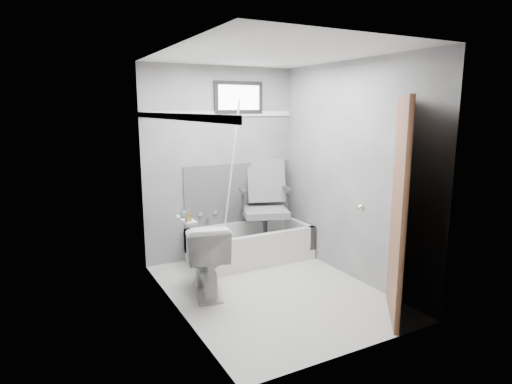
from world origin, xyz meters
TOP-DOWN VIEW (x-y plane):
  - floor at (0.00, 0.00)m, footprint 2.60×2.60m
  - ceiling at (0.00, 0.00)m, footprint 2.60×2.60m
  - wall_back at (0.00, 1.30)m, footprint 2.00×0.02m
  - wall_front at (0.00, -1.30)m, footprint 2.00×0.02m
  - wall_left at (-1.00, 0.00)m, footprint 0.02×2.60m
  - wall_right at (1.00, 0.00)m, footprint 0.02×2.60m
  - bathtub at (0.23, 0.93)m, footprint 1.50×0.70m
  - office_chair at (0.45, 0.96)m, footprint 0.82×0.82m
  - toilet at (-0.62, 0.28)m, footprint 0.61×0.85m
  - door at (0.98, -1.28)m, footprint 0.78×0.78m
  - window at (0.25, 1.29)m, footprint 0.66×0.04m
  - backerboard at (0.25, 1.29)m, footprint 1.50×0.02m
  - trim_back at (0.00, 1.29)m, footprint 2.00×0.02m
  - trim_left at (-0.99, 0.00)m, footprint 0.02×2.60m
  - pole at (0.03, 1.06)m, footprint 0.02×0.56m
  - shelf at (-0.93, -0.06)m, footprint 0.10×0.32m
  - soap_bottle_a at (-0.94, -0.14)m, footprint 0.05×0.05m
  - soap_bottle_b at (-0.94, -0.00)m, footprint 0.08×0.08m
  - faucet at (-0.20, 1.27)m, footprint 0.26×0.10m

SIDE VIEW (x-z plane):
  - floor at x=0.00m, z-range 0.00..0.00m
  - bathtub at x=0.23m, z-range 0.00..0.42m
  - toilet at x=-0.62m, z-range 0.00..0.76m
  - faucet at x=-0.20m, z-range 0.47..0.63m
  - office_chair at x=0.45m, z-range 0.12..1.24m
  - backerboard at x=0.25m, z-range 0.41..1.19m
  - shelf at x=-0.93m, z-range 0.89..0.91m
  - soap_bottle_b at x=-0.94m, z-range 0.91..1.00m
  - soap_bottle_a at x=-0.94m, z-range 0.91..1.02m
  - door at x=0.98m, z-range 0.00..2.00m
  - pole at x=0.03m, z-range 0.11..1.99m
  - wall_back at x=0.00m, z-range 0.00..2.40m
  - wall_front at x=0.00m, z-range 0.00..2.40m
  - wall_left at x=-1.00m, z-range 0.00..2.40m
  - wall_right at x=1.00m, z-range 0.00..2.40m
  - trim_back at x=0.00m, z-range 1.79..1.85m
  - trim_left at x=-0.99m, z-range 1.79..1.85m
  - window at x=0.25m, z-range 1.82..2.22m
  - ceiling at x=0.00m, z-range 2.40..2.40m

